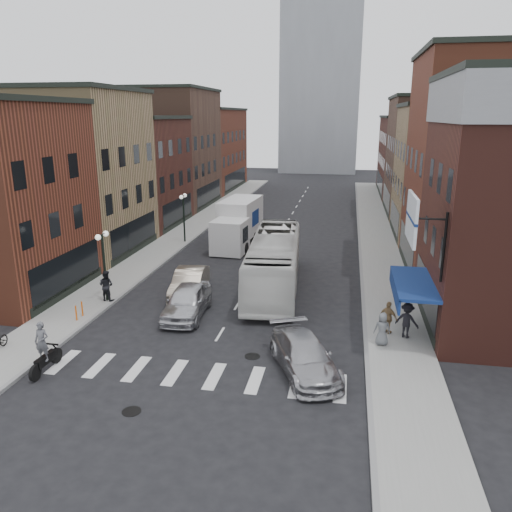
{
  "coord_description": "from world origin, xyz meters",
  "views": [
    {
      "loc": [
        5.81,
        -20.75,
        10.34
      ],
      "look_at": [
        0.66,
        7.15,
        2.31
      ],
      "focal_mm": 35.0,
      "sensor_mm": 36.0,
      "label": 1
    }
  ],
  "objects": [
    {
      "name": "billboard_sign",
      "position": [
        8.59,
        0.5,
        6.13
      ],
      "size": [
        1.52,
        3.0,
        3.7
      ],
      "color": "black",
      "rests_on": "ground"
    },
    {
      "name": "sidewalk_right",
      "position": [
        8.5,
        22.0,
        0.07
      ],
      "size": [
        3.0,
        74.0,
        0.15
      ],
      "primitive_type": "cube",
      "color": "gray",
      "rests_on": "ground"
    },
    {
      "name": "bldg_left_far_a",
      "position": [
        -14.99,
        35.0,
        6.65
      ],
      "size": [
        10.3,
        12.2,
        13.3
      ],
      "color": "#513528",
      "rests_on": "ground"
    },
    {
      "name": "box_truck",
      "position": [
        -2.88,
        18.12,
        1.81
      ],
      "size": [
        2.97,
        8.56,
        3.66
      ],
      "rotation": [
        0.0,
        0.0,
        -0.07
      ],
      "color": "silver",
      "rests_on": "ground"
    },
    {
      "name": "transit_bus",
      "position": [
        1.6,
        8.25,
        1.68
      ],
      "size": [
        3.78,
        12.25,
        3.36
      ],
      "primitive_type": "imported",
      "rotation": [
        0.0,
        0.0,
        0.08
      ],
      "color": "silver",
      "rests_on": "ground"
    },
    {
      "name": "bldg_left_far_b",
      "position": [
        -14.99,
        49.0,
        5.65
      ],
      "size": [
        10.3,
        16.2,
        11.3
      ],
      "color": "brown",
      "rests_on": "ground"
    },
    {
      "name": "sedan_left_far",
      "position": [
        -3.13,
        6.0,
        0.79
      ],
      "size": [
        2.21,
        4.97,
        1.58
      ],
      "primitive_type": "imported",
      "rotation": [
        0.0,
        0.0,
        0.11
      ],
      "color": "#AB9E8B",
      "rests_on": "ground"
    },
    {
      "name": "ped_right_b",
      "position": [
        8.04,
        2.3,
        0.95
      ],
      "size": [
        1.04,
        0.92,
        1.61
      ],
      "primitive_type": "imported",
      "rotation": [
        0.0,
        0.0,
        2.54
      ],
      "color": "olive",
      "rests_on": "sidewalk_right"
    },
    {
      "name": "streetlamp_far",
      "position": [
        -7.4,
        18.0,
        2.91
      ],
      "size": [
        0.32,
        1.22,
        4.11
      ],
      "color": "black",
      "rests_on": "ground"
    },
    {
      "name": "ground",
      "position": [
        0.0,
        0.0,
        0.0
      ],
      "size": [
        160.0,
        160.0,
        0.0
      ],
      "primitive_type": "plane",
      "color": "black",
      "rests_on": "ground"
    },
    {
      "name": "motorcycle_rider",
      "position": [
        -6.21,
        -3.93,
        1.05
      ],
      "size": [
        0.62,
        2.21,
        2.25
      ],
      "rotation": [
        0.0,
        0.0,
        -0.02
      ],
      "color": "black",
      "rests_on": "ground"
    },
    {
      "name": "awning_blue",
      "position": [
        8.93,
        2.5,
        2.63
      ],
      "size": [
        1.8,
        5.0,
        0.78
      ],
      "color": "navy",
      "rests_on": "ground"
    },
    {
      "name": "bldg_left_mid_a",
      "position": [
        -14.99,
        14.0,
        6.15
      ],
      "size": [
        10.3,
        10.2,
        12.3
      ],
      "color": "#977E53",
      "rests_on": "ground"
    },
    {
      "name": "bldg_right_far_a",
      "position": [
        14.99,
        35.0,
        6.15
      ],
      "size": [
        10.3,
        12.2,
        12.3
      ],
      "color": "#513528",
      "rests_on": "ground"
    },
    {
      "name": "streetlamp_near",
      "position": [
        -7.4,
        4.0,
        2.91
      ],
      "size": [
        0.32,
        1.22,
        4.11
      ],
      "color": "black",
      "rests_on": "ground"
    },
    {
      "name": "bldg_right_mid_a",
      "position": [
        15.0,
        14.0,
        7.15
      ],
      "size": [
        10.3,
        10.2,
        14.3
      ],
      "color": "brown",
      "rests_on": "ground"
    },
    {
      "name": "crosswalk_stripes",
      "position": [
        0.0,
        -3.0,
        0.0
      ],
      "size": [
        12.0,
        2.2,
        0.01
      ],
      "primitive_type": "cube",
      "color": "silver",
      "rests_on": "ground"
    },
    {
      "name": "curb_right",
      "position": [
        7.0,
        22.0,
        0.0
      ],
      "size": [
        0.2,
        74.0,
        0.16
      ],
      "primitive_type": "cube",
      "color": "gray",
      "rests_on": "ground"
    },
    {
      "name": "sidewalk_left",
      "position": [
        -8.5,
        22.0,
        0.07
      ],
      "size": [
        3.0,
        74.0,
        0.15
      ],
      "primitive_type": "cube",
      "color": "gray",
      "rests_on": "ground"
    },
    {
      "name": "bike_rack",
      "position": [
        -7.6,
        1.3,
        0.55
      ],
      "size": [
        0.08,
        0.68,
        0.8
      ],
      "color": "#D8590C",
      "rests_on": "sidewalk_left"
    },
    {
      "name": "sedan_left_near",
      "position": [
        -2.29,
        3.0,
        0.83
      ],
      "size": [
        2.2,
        4.96,
        1.66
      ],
      "primitive_type": "imported",
      "rotation": [
        0.0,
        0.0,
        0.05
      ],
      "color": "silver",
      "rests_on": "ground"
    },
    {
      "name": "curb_left",
      "position": [
        -7.0,
        22.0,
        0.0
      ],
      "size": [
        0.2,
        74.0,
        0.16
      ],
      "primitive_type": "cube",
      "color": "gray",
      "rests_on": "ground"
    },
    {
      "name": "bldg_right_mid_b",
      "position": [
        14.99,
        24.0,
        5.65
      ],
      "size": [
        10.3,
        10.2,
        11.3
      ],
      "color": "#977E53",
      "rests_on": "ground"
    },
    {
      "name": "ped_right_a",
      "position": [
        8.87,
        1.99,
        1.01
      ],
      "size": [
        1.24,
        0.96,
        1.72
      ],
      "primitive_type": "imported",
      "rotation": [
        0.0,
        0.0,
        2.71
      ],
      "color": "black",
      "rests_on": "sidewalk_right"
    },
    {
      "name": "bldg_right_far_b",
      "position": [
        14.99,
        49.0,
        5.15
      ],
      "size": [
        10.3,
        16.2,
        10.3
      ],
      "color": "#4A211A",
      "rests_on": "ground"
    },
    {
      "name": "ped_right_c",
      "position": [
        7.68,
        0.96,
        0.92
      ],
      "size": [
        0.79,
        0.55,
        1.54
      ],
      "primitive_type": "imported",
      "rotation": [
        0.0,
        0.0,
        3.22
      ],
      "color": "slate",
      "rests_on": "sidewalk_right"
    },
    {
      "name": "ped_left_solo",
      "position": [
        -7.4,
        3.99,
        1.04
      ],
      "size": [
        0.91,
        0.58,
        1.77
      ],
      "primitive_type": "imported",
      "rotation": [
        0.0,
        0.0,
        3.04
      ],
      "color": "black",
      "rests_on": "sidewalk_left"
    },
    {
      "name": "distant_tower",
      "position": [
        0.0,
        78.0,
        25.0
      ],
      "size": [
        14.0,
        14.0,
        50.0
      ],
      "primitive_type": "cube",
      "color": "#9399A0",
      "rests_on": "ground"
    },
    {
      "name": "bldg_left_mid_b",
      "position": [
        -14.99,
        24.0,
        5.15
      ],
      "size": [
        10.3,
        10.2,
        10.3
      ],
      "color": "#4A211A",
      "rests_on": "ground"
    },
    {
      "name": "curb_car",
      "position": [
        4.38,
        -1.95,
        0.73
      ],
      "size": [
        3.88,
        5.44,
        1.46
      ],
      "primitive_type": "imported",
      "rotation": [
        0.0,
        0.0,
        0.41
      ],
      "color": "#A4A4A8",
      "rests_on": "ground"
    }
  ]
}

